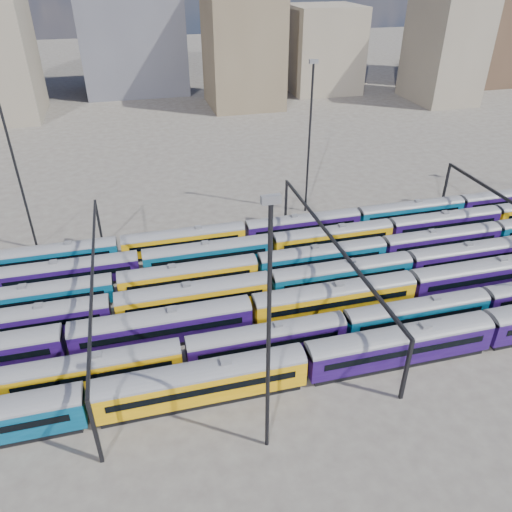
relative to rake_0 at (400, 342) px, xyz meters
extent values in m
plane|color=#46403B|center=(-12.16, 15.00, -2.85)|extent=(500.00, 500.00, 0.00)
cube|color=black|center=(-22.07, 0.00, -2.47)|extent=(20.40, 2.65, 0.75)
cube|color=#AF7907|center=(-22.07, 0.00, -0.54)|extent=(21.47, 3.11, 3.11)
cylinder|color=#4C4C51|center=(-22.07, 0.00, 1.02)|extent=(21.47, 3.11, 3.11)
cube|color=black|center=(-22.07, -1.58, -0.16)|extent=(18.90, 0.06, 0.81)
cube|color=black|center=(-22.07, 1.58, -0.16)|extent=(18.90, 0.06, 0.81)
cube|color=slate|center=(-22.07, 0.00, 1.85)|extent=(1.07, 0.97, 0.38)
cube|color=black|center=(0.00, 0.00, -2.47)|extent=(20.40, 2.65, 0.75)
cube|color=#170738|center=(0.00, 0.00, -0.54)|extent=(21.47, 3.11, 3.11)
cylinder|color=#4C4C51|center=(0.00, 0.00, 1.02)|extent=(21.47, 3.11, 3.11)
cube|color=black|center=(0.00, -1.58, -0.16)|extent=(18.90, 0.06, 0.81)
cube|color=black|center=(0.00, 1.58, -0.16)|extent=(18.90, 0.06, 0.81)
cube|color=slate|center=(0.00, 0.00, 1.85)|extent=(1.07, 0.97, 0.38)
cube|color=black|center=(-32.72, 5.00, -2.53)|extent=(17.38, 2.25, 0.64)
cube|color=#AF7907|center=(-32.72, 5.00, -0.88)|extent=(18.29, 2.65, 2.65)
cylinder|color=#4C4C51|center=(-32.72, 5.00, 0.45)|extent=(18.29, 2.65, 2.65)
cube|color=black|center=(-32.72, 3.65, -0.56)|extent=(16.10, 0.06, 0.69)
cube|color=black|center=(-32.72, 6.35, -0.56)|extent=(16.10, 0.06, 0.69)
cube|color=slate|center=(-32.72, 5.00, 1.15)|extent=(0.91, 0.82, 0.32)
cube|color=black|center=(-13.82, 5.00, -2.53)|extent=(17.38, 2.25, 0.64)
cube|color=#170738|center=(-13.82, 5.00, -0.88)|extent=(18.29, 2.65, 2.65)
cylinder|color=#4C4C51|center=(-13.82, 5.00, 0.45)|extent=(18.29, 2.65, 2.65)
cube|color=black|center=(-13.82, 3.65, -0.56)|extent=(16.10, 0.06, 0.69)
cube|color=black|center=(-13.82, 6.35, -0.56)|extent=(16.10, 0.06, 0.69)
cube|color=slate|center=(-13.82, 5.00, 1.15)|extent=(0.91, 0.82, 0.32)
cube|color=black|center=(5.07, 5.00, -2.53)|extent=(17.38, 2.25, 0.64)
cube|color=#05334D|center=(5.07, 5.00, -0.88)|extent=(18.29, 2.65, 2.65)
cylinder|color=#4C4C51|center=(5.07, 5.00, 0.45)|extent=(18.29, 2.65, 2.65)
cube|color=black|center=(5.07, 3.65, -0.56)|extent=(16.10, 0.06, 0.69)
cube|color=black|center=(5.07, 6.35, -0.56)|extent=(16.10, 0.06, 0.69)
cube|color=slate|center=(5.07, 5.00, 1.15)|extent=(0.91, 0.82, 0.32)
cube|color=black|center=(-25.05, 10.00, -2.48)|extent=(19.80, 2.57, 0.73)
cube|color=#170738|center=(-25.05, 10.00, -0.61)|extent=(20.84, 3.02, 3.02)
cylinder|color=#4C4C51|center=(-25.05, 10.00, 0.90)|extent=(20.84, 3.02, 3.02)
cube|color=black|center=(-25.05, 8.47, -0.24)|extent=(18.34, 0.06, 0.78)
cube|color=black|center=(-25.05, 11.53, -0.24)|extent=(18.34, 0.06, 0.78)
cube|color=slate|center=(-25.05, 10.00, 1.71)|extent=(1.04, 0.94, 0.36)
cube|color=black|center=(-3.61, 10.00, -2.48)|extent=(19.80, 2.57, 0.73)
cube|color=#AF7907|center=(-3.61, 10.00, -0.61)|extent=(20.84, 3.02, 3.02)
cylinder|color=#4C4C51|center=(-3.61, 10.00, 0.90)|extent=(20.84, 3.02, 3.02)
cube|color=black|center=(-3.61, 8.47, -0.24)|extent=(18.34, 0.06, 0.78)
cube|color=black|center=(-3.61, 11.53, -0.24)|extent=(18.34, 0.06, 0.78)
cube|color=slate|center=(-3.61, 10.00, 1.71)|extent=(1.04, 0.94, 0.36)
cube|color=black|center=(17.83, 10.00, -2.48)|extent=(19.80, 2.57, 0.73)
cube|color=#170738|center=(17.83, 10.00, -0.61)|extent=(20.84, 3.02, 3.02)
cylinder|color=#4C4C51|center=(17.83, 10.00, 0.90)|extent=(20.84, 3.02, 3.02)
cube|color=black|center=(17.83, 8.47, -0.24)|extent=(18.34, 0.06, 0.78)
cube|color=black|center=(17.83, 11.53, -0.24)|extent=(18.34, 0.06, 0.78)
cube|color=slate|center=(17.83, 10.00, 1.71)|extent=(1.04, 0.94, 0.36)
cube|color=black|center=(-40.70, 15.00, -2.51)|extent=(18.53, 2.40, 0.68)
cube|color=#170738|center=(-40.70, 15.00, -0.75)|extent=(19.50, 2.83, 2.83)
cylinder|color=#4C4C51|center=(-40.70, 15.00, 0.66)|extent=(19.50, 2.83, 2.83)
cube|color=black|center=(-40.70, 13.57, -0.41)|extent=(17.16, 0.06, 0.73)
cube|color=black|center=(-40.70, 16.43, -0.41)|extent=(17.16, 0.06, 0.73)
cube|color=slate|center=(-40.70, 15.00, 1.42)|extent=(0.98, 0.88, 0.34)
cube|color=black|center=(-20.60, 15.00, -2.51)|extent=(18.53, 2.40, 0.68)
cube|color=#AF7907|center=(-20.60, 15.00, -0.75)|extent=(19.50, 2.83, 2.83)
cylinder|color=#4C4C51|center=(-20.60, 15.00, 0.66)|extent=(19.50, 2.83, 2.83)
cube|color=black|center=(-20.60, 13.57, -0.41)|extent=(17.16, 0.06, 0.73)
cube|color=black|center=(-20.60, 16.43, -0.41)|extent=(17.16, 0.06, 0.73)
cube|color=slate|center=(-20.60, 15.00, 1.42)|extent=(0.98, 0.88, 0.34)
cube|color=black|center=(-0.50, 15.00, -2.51)|extent=(18.53, 2.40, 0.68)
cube|color=#05334D|center=(-0.50, 15.00, -0.75)|extent=(19.50, 2.83, 2.83)
cylinder|color=#4C4C51|center=(-0.50, 15.00, 0.66)|extent=(19.50, 2.83, 2.83)
cube|color=black|center=(-0.50, 13.57, -0.41)|extent=(17.16, 0.06, 0.73)
cube|color=black|center=(-0.50, 16.43, -0.41)|extent=(17.16, 0.06, 0.73)
cube|color=slate|center=(-0.50, 15.00, 1.42)|extent=(0.98, 0.88, 0.34)
cube|color=black|center=(19.60, 15.00, -2.51)|extent=(18.53, 2.40, 0.68)
cube|color=#170738|center=(19.60, 15.00, -0.75)|extent=(19.50, 2.83, 2.83)
cylinder|color=#4C4C51|center=(19.60, 15.00, 0.66)|extent=(19.50, 2.83, 2.83)
cube|color=black|center=(19.60, 13.57, -0.41)|extent=(17.16, 0.06, 0.73)
cube|color=black|center=(19.60, 16.43, -0.41)|extent=(17.16, 0.06, 0.73)
cube|color=slate|center=(19.60, 15.00, 1.42)|extent=(0.98, 0.88, 0.34)
cube|color=black|center=(-39.86, 20.00, -2.52)|extent=(17.71, 2.30, 0.65)
cube|color=#05334D|center=(-39.86, 20.00, -0.84)|extent=(18.64, 2.70, 2.70)
cylinder|color=#4C4C51|center=(-39.86, 20.00, 0.51)|extent=(18.64, 2.70, 2.70)
cube|color=black|center=(-39.86, 18.63, -0.52)|extent=(16.40, 0.06, 0.70)
cube|color=black|center=(-39.86, 21.37, -0.52)|extent=(16.40, 0.06, 0.70)
cube|color=slate|center=(-39.86, 20.00, 1.23)|extent=(0.93, 0.84, 0.33)
cube|color=black|center=(-20.62, 20.00, -2.52)|extent=(17.71, 2.30, 0.65)
cube|color=#AF7907|center=(-20.62, 20.00, -0.84)|extent=(18.64, 2.70, 2.70)
cylinder|color=#4C4C51|center=(-20.62, 20.00, 0.51)|extent=(18.64, 2.70, 2.70)
cube|color=black|center=(-20.62, 18.63, -0.52)|extent=(16.40, 0.06, 0.70)
cube|color=black|center=(-20.62, 21.37, -0.52)|extent=(16.40, 0.06, 0.70)
cube|color=slate|center=(-20.62, 20.00, 1.23)|extent=(0.93, 0.84, 0.33)
cube|color=black|center=(-1.38, 20.00, -2.52)|extent=(17.71, 2.30, 0.65)
cube|color=#05334D|center=(-1.38, 20.00, -0.84)|extent=(18.64, 2.70, 2.70)
cylinder|color=#4C4C51|center=(-1.38, 20.00, 0.51)|extent=(18.64, 2.70, 2.70)
cube|color=black|center=(-1.38, 18.63, -0.52)|extent=(16.40, 0.06, 0.70)
cube|color=black|center=(-1.38, 21.37, -0.52)|extent=(16.40, 0.06, 0.70)
cube|color=slate|center=(-1.38, 20.00, 1.23)|extent=(0.93, 0.84, 0.33)
cube|color=black|center=(17.86, 20.00, -2.52)|extent=(17.71, 2.30, 0.65)
cube|color=#170738|center=(17.86, 20.00, -0.84)|extent=(18.64, 2.70, 2.70)
cylinder|color=#4C4C51|center=(17.86, 20.00, 0.51)|extent=(18.64, 2.70, 2.70)
cube|color=black|center=(17.86, 18.63, -0.52)|extent=(16.40, 0.06, 0.70)
cube|color=black|center=(17.86, 21.37, -0.52)|extent=(16.40, 0.06, 0.70)
cube|color=slate|center=(17.86, 20.00, 1.23)|extent=(0.93, 0.84, 0.33)
cube|color=black|center=(-36.38, 25.00, -2.52)|extent=(17.77, 2.31, 0.65)
cube|color=#170738|center=(-36.38, 25.00, -0.84)|extent=(18.71, 2.71, 2.71)
cylinder|color=#4C4C51|center=(-36.38, 25.00, 0.52)|extent=(18.71, 2.71, 2.71)
cube|color=black|center=(-36.38, 23.62, -0.51)|extent=(16.46, 0.06, 0.70)
cube|color=black|center=(-36.38, 26.38, -0.51)|extent=(16.46, 0.06, 0.70)
cube|color=slate|center=(-36.38, 25.00, 1.24)|extent=(0.94, 0.84, 0.33)
cube|color=black|center=(-17.07, 25.00, -2.52)|extent=(17.77, 2.31, 0.65)
cube|color=#05334D|center=(-17.07, 25.00, -0.84)|extent=(18.71, 2.71, 2.71)
cylinder|color=#4C4C51|center=(-17.07, 25.00, 0.52)|extent=(18.71, 2.71, 2.71)
cube|color=black|center=(-17.07, 23.62, -0.51)|extent=(16.46, 0.06, 0.70)
cube|color=black|center=(-17.07, 26.38, -0.51)|extent=(16.46, 0.06, 0.70)
cube|color=slate|center=(-17.07, 25.00, 1.24)|extent=(0.94, 0.84, 0.33)
cube|color=black|center=(2.24, 25.00, -2.52)|extent=(17.77, 2.31, 0.65)
cube|color=#AF7907|center=(2.24, 25.00, -0.84)|extent=(18.71, 2.71, 2.71)
cylinder|color=#4C4C51|center=(2.24, 25.00, 0.52)|extent=(18.71, 2.71, 2.71)
cube|color=black|center=(2.24, 23.62, -0.51)|extent=(16.46, 0.06, 0.70)
cube|color=black|center=(2.24, 26.38, -0.51)|extent=(16.46, 0.06, 0.70)
cube|color=slate|center=(2.24, 25.00, 1.24)|extent=(0.94, 0.84, 0.33)
cube|color=black|center=(21.55, 25.00, -2.52)|extent=(17.77, 2.31, 0.65)
cube|color=#170738|center=(21.55, 25.00, -0.84)|extent=(18.71, 2.71, 2.71)
cylinder|color=#4C4C51|center=(21.55, 25.00, 0.52)|extent=(18.71, 2.71, 2.71)
cube|color=black|center=(21.55, 23.62, -0.51)|extent=(16.46, 0.06, 0.70)
cube|color=black|center=(21.55, 26.38, -0.51)|extent=(16.46, 0.06, 0.70)
cube|color=slate|center=(21.55, 25.00, 1.24)|extent=(0.94, 0.84, 0.33)
cube|color=black|center=(-39.07, 30.00, -2.52)|extent=(17.60, 2.28, 0.65)
cube|color=#05334D|center=(-39.07, 30.00, -0.86)|extent=(18.53, 2.69, 2.69)
cylinder|color=#4C4C51|center=(-39.07, 30.00, 0.49)|extent=(18.53, 2.69, 2.69)
cube|color=black|center=(-39.07, 28.64, -0.53)|extent=(16.31, 0.06, 0.69)
cube|color=black|center=(-39.07, 31.36, -0.53)|extent=(16.31, 0.06, 0.69)
cube|color=slate|center=(-39.07, 30.00, 1.20)|extent=(0.93, 0.83, 0.32)
cube|color=black|center=(-19.94, 30.00, -2.52)|extent=(17.60, 2.28, 0.65)
cube|color=#AF7907|center=(-19.94, 30.00, -0.86)|extent=(18.53, 2.69, 2.69)
cylinder|color=#4C4C51|center=(-19.94, 30.00, 0.49)|extent=(18.53, 2.69, 2.69)
cube|color=black|center=(-19.94, 28.64, -0.53)|extent=(16.31, 0.06, 0.69)
cube|color=black|center=(-19.94, 31.36, -0.53)|extent=(16.31, 0.06, 0.69)
cube|color=slate|center=(-19.94, 30.00, 1.20)|extent=(0.93, 0.83, 0.32)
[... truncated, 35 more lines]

